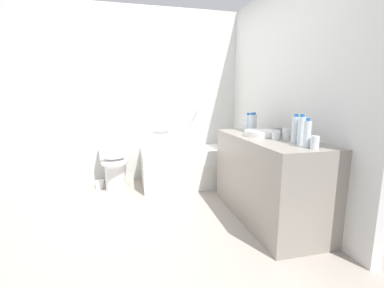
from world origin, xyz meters
name	(u,v)px	position (x,y,z in m)	size (l,w,h in m)	color
ground_plane	(137,212)	(0.00, 0.00, 0.00)	(4.18, 4.18, 0.00)	#9E9389
wall_back_tiled	(131,96)	(0.00, 1.25, 1.23)	(3.58, 0.10, 2.46)	silver
wall_right_mirror	(279,96)	(1.64, 0.00, 1.23)	(0.10, 2.79, 2.46)	silver
bathtub	(193,165)	(0.82, 0.81, 0.26)	(1.43, 0.77, 1.07)	white
toilet	(115,163)	(-0.25, 0.84, 0.35)	(0.39, 0.51, 0.69)	white
vanity_counter	(267,178)	(1.30, -0.43, 0.42)	(0.59, 1.40, 0.83)	gray
sink_basin	(262,133)	(1.27, -0.32, 0.86)	(0.35, 0.35, 0.06)	white
sink_faucet	(280,132)	(1.47, -0.32, 0.87)	(0.12, 0.15, 0.08)	#A2A2A7
water_bottle_0	(302,130)	(1.34, -0.85, 0.96)	(0.06, 0.06, 0.26)	silver
water_bottle_1	(248,123)	(1.29, 0.05, 0.93)	(0.07, 0.07, 0.21)	silver
water_bottle_2	(307,134)	(1.31, -0.96, 0.94)	(0.06, 0.06, 0.23)	silver
water_bottle_3	(252,123)	(1.29, -0.05, 0.94)	(0.07, 0.07, 0.22)	silver
water_bottle_4	(254,122)	(1.37, 0.06, 0.93)	(0.07, 0.07, 0.21)	silver
water_bottle_5	(295,130)	(1.34, -0.77, 0.95)	(0.06, 0.06, 0.25)	silver
drinking_glass_0	(245,127)	(1.30, 0.15, 0.88)	(0.06, 0.06, 0.08)	white
drinking_glass_1	(286,134)	(1.36, -0.60, 0.89)	(0.07, 0.07, 0.10)	white
drinking_glass_2	(315,143)	(1.33, -1.03, 0.89)	(0.06, 0.06, 0.10)	white
drinking_glass_3	(276,135)	(1.29, -0.56, 0.87)	(0.08, 0.08, 0.08)	white
toilet_paper_roll	(100,184)	(-0.46, 0.88, 0.05)	(0.11, 0.11, 0.11)	white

